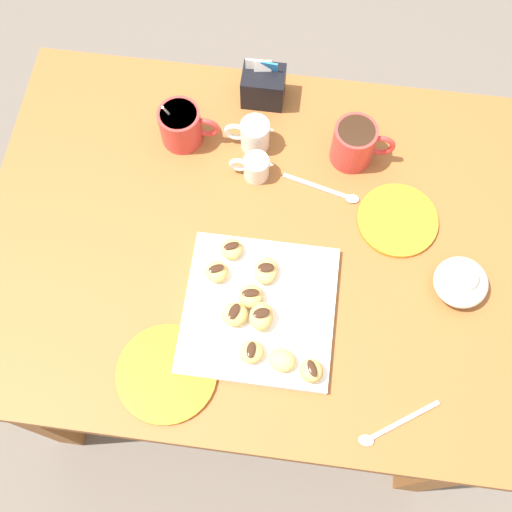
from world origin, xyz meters
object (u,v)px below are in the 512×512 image
Objects in this scene: pastry_plate_square at (259,310)px; beignet_0 at (217,272)px; beignet_2 at (282,360)px; beignet_7 at (232,249)px; sugar_caddy at (263,86)px; coffee_mug_red_left at (182,125)px; beignet_5 at (234,314)px; coffee_mug_red_right at (355,143)px; saucer_orange_right at (397,220)px; beignet_3 at (261,316)px; dining_table at (253,263)px; chocolate_sauce_pitcher at (256,167)px; beignet_1 at (311,371)px; ice_cream_bowl at (461,281)px; saucer_orange_left at (167,374)px; beignet_8 at (266,271)px; beignet_6 at (251,352)px; beignet_4 at (251,296)px; cream_pitcher_white at (254,134)px.

beignet_0 reaches higher than pastry_plate_square.
beignet_2 is 1.14× the size of beignet_7.
coffee_mug_red_left is at bearing -141.36° from sugar_caddy.
beignet_5 reaches higher than beignet_0.
coffee_mug_red_right is (0.15, 0.36, 0.04)m from pastry_plate_square.
beignet_3 reaches higher than saucer_orange_right.
dining_table is 0.32m from saucer_orange_right.
chocolate_sauce_pitcher reaches higher than beignet_1.
ice_cream_bowl is 1.89× the size of beignet_3.
beignet_5 is (0.11, 0.12, 0.03)m from saucer_orange_left.
beignet_6 is at bearing -92.39° from beignet_8.
ice_cream_bowl reaches higher than beignet_5.
pastry_plate_square is 0.21m from saucer_orange_left.
coffee_mug_red_left is 2.87× the size of beignet_4.
coffee_mug_red_right reaches higher than beignet_6.
saucer_orange_right is at bearing 39.91° from beignet_5.
beignet_4 is at bearing -115.81° from coffee_mug_red_right.
cream_pitcher_white is 0.57× the size of saucer_orange_left.
ice_cream_bowl is at bearing 14.72° from pastry_plate_square.
saucer_orange_left is at bearing -120.79° from coffee_mug_red_right.
saucer_orange_left is 0.26m from beignet_7.
beignet_3 is (-0.05, 0.07, 0.00)m from beignet_2.
dining_table is 24.73× the size of beignet_0.
dining_table is 0.31m from beignet_2.
beignet_1 is at bearing -70.76° from cream_pitcher_white.
pastry_plate_square is 2.69× the size of cream_pitcher_white.
beignet_4 is at bearing -83.79° from dining_table.
ice_cream_bowl is 2.09× the size of beignet_5.
beignet_7 is (-0.01, -0.38, -0.01)m from sugar_caddy.
dining_table is 0.29m from beignet_6.
beignet_5 is 1.07× the size of beignet_6.
beignet_7 is at bearing -61.01° from coffee_mug_red_left.
sugar_caddy reaches higher than saucer_orange_right.
sugar_caddy is at bearing 94.37° from beignet_4.
beignet_4 is (0.01, -0.13, 0.17)m from dining_table.
ice_cream_bowl is at bearing 26.32° from beignet_6.
beignet_3 reaches higher than beignet_5.
beignet_2 is 0.12m from beignet_5.
saucer_orange_left is 0.21m from beignet_4.
ice_cream_bowl is at bearing -31.91° from cream_pitcher_white.
coffee_mug_red_left is at bearing 113.30° from beignet_5.
ice_cream_bowl is 0.37m from beignet_2.
saucer_orange_right is at bearing -40.65° from sugar_caddy.
beignet_5 reaches higher than dining_table.
beignet_4 is at bearing 122.61° from beignet_2.
dining_table is at bearing 96.21° from beignet_4.
beignet_2 is 0.09m from beignet_3.
dining_table is 0.24m from beignet_3.
pastry_plate_square is at bearing -83.63° from sugar_caddy.
ice_cream_bowl reaches higher than beignet_2.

